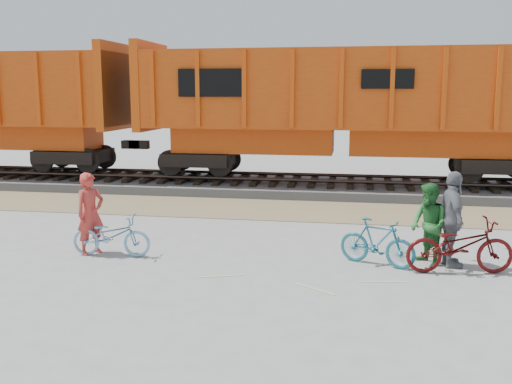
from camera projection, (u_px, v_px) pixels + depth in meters
ground at (279, 267)px, 11.37m from camera, size 120.00×120.00×0.00m
gravel_strip at (304, 211)px, 16.71m from camera, size 120.00×3.00×0.02m
ballast_bed at (313, 187)px, 20.08m from camera, size 120.00×4.00×0.30m
track at (313, 178)px, 20.02m from camera, size 120.00×2.60×0.24m
hopper_car_center at (342, 105)px, 19.43m from camera, size 14.00×3.13×4.65m
bicycle_blue at (111, 236)px, 12.04m from camera, size 1.72×0.68×0.89m
bicycle_teal at (377, 242)px, 11.38m from camera, size 1.63×1.04×0.95m
bicycle_maroon at (460, 246)px, 10.89m from camera, size 2.12×1.01×1.07m
person_solo at (90, 214)px, 12.15m from camera, size 0.70×0.77×1.76m
person_man at (429, 225)px, 11.34m from camera, size 0.92×1.00×1.66m
person_woman at (452, 219)px, 11.22m from camera, size 0.61×1.18×1.92m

